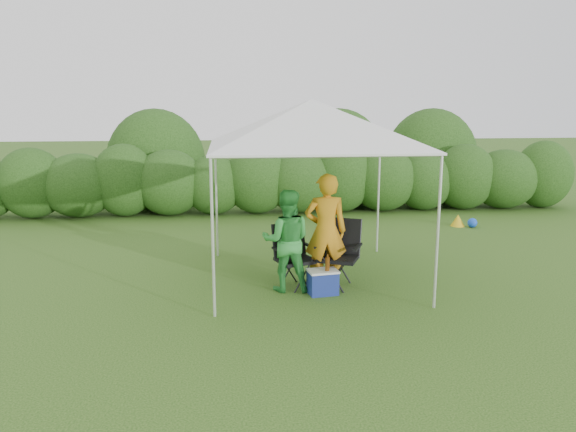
{
  "coord_description": "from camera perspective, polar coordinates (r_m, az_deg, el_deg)",
  "views": [
    {
      "loc": [
        -1.3,
        -8.07,
        2.77
      ],
      "look_at": [
        -0.37,
        0.4,
        1.05
      ],
      "focal_mm": 35.0,
      "sensor_mm": 36.0,
      "label": 1
    }
  ],
  "objects": [
    {
      "name": "man",
      "position": [
        8.44,
        3.84,
        -1.56
      ],
      "size": [
        0.65,
        0.44,
        1.76
      ],
      "primitive_type": "imported",
      "rotation": [
        0.0,
        0.0,
        3.11
      ],
      "color": "orange",
      "rests_on": "ground"
    },
    {
      "name": "bottle",
      "position": [
        8.21,
        4.03,
        -4.73
      ],
      "size": [
        0.07,
        0.07,
        0.25
      ],
      "primitive_type": "cylinder",
      "color": "#592D0C",
      "rests_on": "cooler"
    },
    {
      "name": "lawn_toy",
      "position": [
        13.39,
        17.22,
        -0.49
      ],
      "size": [
        0.54,
        0.45,
        0.27
      ],
      "color": "gold",
      "rests_on": "ground"
    },
    {
      "name": "chair_right",
      "position": [
        8.64,
        5.3,
        -3.31
      ],
      "size": [
        0.78,
        0.76,
        1.03
      ],
      "rotation": [
        0.0,
        0.0,
        -0.43
      ],
      "color": "black",
      "rests_on": "ground"
    },
    {
      "name": "canopy",
      "position": [
        8.67,
        2.4,
        9.37
      ],
      "size": [
        3.1,
        3.1,
        2.83
      ],
      "color": "silver",
      "rests_on": "ground"
    },
    {
      "name": "hedge",
      "position": [
        14.27,
        -0.58,
        3.6
      ],
      "size": [
        15.75,
        1.53,
        1.8
      ],
      "color": "#2A5219",
      "rests_on": "ground"
    },
    {
      "name": "cooler",
      "position": [
        8.33,
        3.54,
        -6.69
      ],
      "size": [
        0.48,
        0.38,
        0.37
      ],
      "rotation": [
        0.0,
        0.0,
        0.15
      ],
      "color": "navy",
      "rests_on": "ground"
    },
    {
      "name": "woman",
      "position": [
        8.33,
        -0.14,
        -2.5
      ],
      "size": [
        0.81,
        0.66,
        1.53
      ],
      "primitive_type": "imported",
      "rotation": [
        0.0,
        0.0,
        3.02
      ],
      "color": "green",
      "rests_on": "ground"
    },
    {
      "name": "ground",
      "position": [
        8.63,
        2.77,
        -7.32
      ],
      "size": [
        70.0,
        70.0,
        0.0
      ],
      "primitive_type": "plane",
      "color": "#3E6420"
    },
    {
      "name": "chair_left",
      "position": [
        8.59,
        0.5,
        -3.61
      ],
      "size": [
        0.72,
        0.69,
        0.96
      ],
      "rotation": [
        0.0,
        0.0,
        0.36
      ],
      "color": "black",
      "rests_on": "ground"
    }
  ]
}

